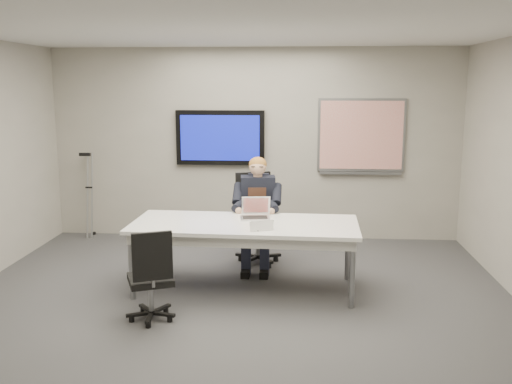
# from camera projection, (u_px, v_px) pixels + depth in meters

# --- Properties ---
(floor) EXTENTS (6.00, 6.00, 0.02)m
(floor) POSITION_uv_depth(u_px,v_px,m) (231.00, 315.00, 5.71)
(floor) COLOR #38383B
(floor) RESTS_ON ground
(ceiling) EXTENTS (6.00, 6.00, 0.02)m
(ceiling) POSITION_uv_depth(u_px,v_px,m) (229.00, 26.00, 5.19)
(ceiling) COLOR silver
(ceiling) RESTS_ON wall_back
(wall_back) EXTENTS (6.00, 0.02, 2.80)m
(wall_back) POSITION_uv_depth(u_px,v_px,m) (254.00, 144.00, 8.39)
(wall_back) COLOR #ABA69A
(wall_back) RESTS_ON ground
(wall_front) EXTENTS (6.00, 0.02, 2.80)m
(wall_front) POSITION_uv_depth(u_px,v_px,m) (150.00, 286.00, 2.51)
(wall_front) COLOR #ABA69A
(wall_front) RESTS_ON ground
(conference_table) EXTENTS (2.52, 1.12, 0.77)m
(conference_table) POSITION_uv_depth(u_px,v_px,m) (245.00, 230.00, 6.32)
(conference_table) COLOR white
(conference_table) RESTS_ON ground
(tv_display) EXTENTS (1.30, 0.09, 0.80)m
(tv_display) POSITION_uv_depth(u_px,v_px,m) (220.00, 138.00, 8.36)
(tv_display) COLOR black
(tv_display) RESTS_ON wall_back
(whiteboard) EXTENTS (1.25, 0.08, 1.10)m
(whiteboard) POSITION_uv_depth(u_px,v_px,m) (361.00, 136.00, 8.22)
(whiteboard) COLOR gray
(whiteboard) RESTS_ON wall_back
(office_chair_far) EXTENTS (0.70, 0.70, 1.15)m
(office_chair_far) POSITION_uv_depth(u_px,v_px,m) (257.00, 235.00, 7.35)
(office_chair_far) COLOR black
(office_chair_far) RESTS_ON ground
(office_chair_near) EXTENTS (0.58, 0.58, 0.93)m
(office_chair_near) POSITION_uv_depth(u_px,v_px,m) (151.00, 292.00, 5.52)
(office_chair_near) COLOR black
(office_chair_near) RESTS_ON ground
(seated_person) EXTENTS (0.45, 0.77, 1.39)m
(seated_person) POSITION_uv_depth(u_px,v_px,m) (257.00, 225.00, 7.06)
(seated_person) COLOR #212538
(seated_person) RESTS_ON office_chair_far
(crutch) EXTENTS (0.19, 0.50, 1.35)m
(crutch) POSITION_uv_depth(u_px,v_px,m) (90.00, 194.00, 8.53)
(crutch) COLOR #9B9EA2
(crutch) RESTS_ON ground
(laptop) EXTENTS (0.36, 0.35, 0.23)m
(laptop) POSITION_uv_depth(u_px,v_px,m) (255.00, 213.00, 6.53)
(laptop) COLOR silver
(laptop) RESTS_ON conference_table
(name_tent) EXTENTS (0.26, 0.16, 0.10)m
(name_tent) POSITION_uv_depth(u_px,v_px,m) (262.00, 225.00, 5.97)
(name_tent) COLOR white
(name_tent) RESTS_ON conference_table
(pen) EXTENTS (0.02, 0.16, 0.01)m
(pen) POSITION_uv_depth(u_px,v_px,m) (258.00, 229.00, 5.99)
(pen) COLOR black
(pen) RESTS_ON conference_table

